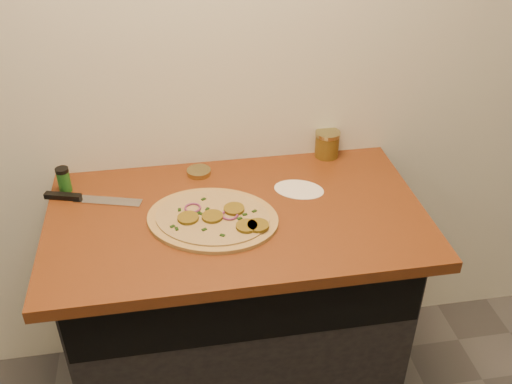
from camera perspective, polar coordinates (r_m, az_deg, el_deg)
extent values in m
cube|color=silver|center=(1.91, -3.64, 14.93)|extent=(4.00, 0.02, 2.70)
cube|color=black|center=(2.15, -1.84, -11.76)|extent=(1.10, 0.60, 0.86)
cube|color=brown|center=(1.83, -1.96, -2.50)|extent=(1.20, 0.70, 0.04)
cylinder|color=tan|center=(1.78, -4.36, -2.70)|extent=(0.52, 0.52, 0.01)
cylinder|color=beige|center=(1.78, -4.38, -2.46)|extent=(0.45, 0.45, 0.01)
cylinder|color=brown|center=(1.72, 0.21, -3.37)|extent=(0.07, 0.07, 0.01)
cylinder|color=brown|center=(1.77, -6.80, -2.59)|extent=(0.07, 0.07, 0.01)
cylinder|color=brown|center=(1.79, -2.21, -1.70)|extent=(0.07, 0.07, 0.01)
cylinder|color=brown|center=(1.77, -4.38, -2.45)|extent=(0.07, 0.07, 0.01)
cylinder|color=brown|center=(1.72, -0.94, -3.43)|extent=(0.07, 0.07, 0.01)
torus|color=#752C5C|center=(1.77, -2.64, -2.29)|extent=(0.05, 0.05, 0.01)
torus|color=#752C5C|center=(1.81, -6.35, -1.59)|extent=(0.05, 0.05, 0.01)
cube|color=black|center=(1.81, -7.66, -1.77)|extent=(0.01, 0.02, 0.00)
cube|color=black|center=(1.80, -4.89, -1.70)|extent=(0.02, 0.02, 0.00)
cube|color=black|center=(1.74, -8.35, -3.42)|extent=(0.02, 0.02, 0.00)
cube|color=black|center=(1.79, -5.80, -2.09)|extent=(0.01, 0.02, 0.00)
cube|color=black|center=(1.69, -3.37, -4.33)|extent=(0.02, 0.02, 0.00)
cube|color=black|center=(1.76, -1.64, -2.66)|extent=(0.02, 0.02, 0.00)
cube|color=black|center=(1.79, -0.16, -1.92)|extent=(0.02, 0.02, 0.00)
cube|color=black|center=(1.77, -1.13, -2.26)|extent=(0.02, 0.01, 0.00)
cube|color=black|center=(1.79, -5.48, -2.19)|extent=(0.02, 0.02, 0.00)
cube|color=black|center=(1.85, -5.27, -0.71)|extent=(0.02, 0.02, 0.00)
cube|color=black|center=(1.72, -5.19, -3.75)|extent=(0.02, 0.02, 0.00)
cube|color=black|center=(1.73, -7.94, -3.66)|extent=(0.01, 0.02, 0.00)
cube|color=#B7BAC1|center=(1.93, -14.59, -0.88)|extent=(0.23, 0.10, 0.01)
cube|color=black|center=(1.98, -18.75, -0.40)|extent=(0.12, 0.06, 0.02)
cylinder|color=#9C935A|center=(2.02, -5.73, 2.01)|extent=(0.09, 0.09, 0.02)
cylinder|color=#9D280F|center=(2.12, 7.11, 4.62)|extent=(0.09, 0.09, 0.08)
cylinder|color=#9C935A|center=(2.09, 7.20, 5.81)|extent=(0.09, 0.09, 0.01)
cylinder|color=#1C581B|center=(2.01, -18.63, 1.02)|extent=(0.04, 0.04, 0.07)
cylinder|color=black|center=(1.98, -18.86, 2.08)|extent=(0.04, 0.04, 0.01)
cylinder|color=white|center=(1.93, 4.32, 0.25)|extent=(0.22, 0.22, 0.00)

